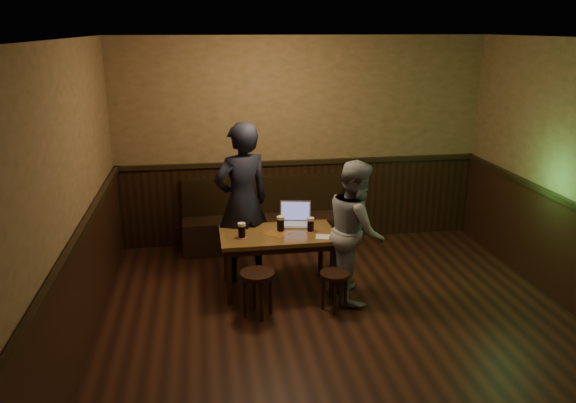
% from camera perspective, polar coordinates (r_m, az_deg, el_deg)
% --- Properties ---
extents(room, '(5.04, 6.04, 2.84)m').
position_cam_1_polar(room, '(5.10, 6.76, -2.26)').
color(room, black).
rests_on(room, ground).
extents(bench, '(2.20, 0.50, 0.95)m').
position_cam_1_polar(bench, '(7.65, -2.36, -2.45)').
color(bench, black).
rests_on(bench, ground).
extents(pub_table, '(1.29, 0.75, 0.69)m').
position_cam_1_polar(pub_table, '(6.33, -1.07, -3.98)').
color(pub_table, brown).
rests_on(pub_table, ground).
extents(stool_left, '(0.42, 0.42, 0.49)m').
position_cam_1_polar(stool_left, '(5.85, -3.12, -8.06)').
color(stool_left, black).
rests_on(stool_left, ground).
extents(stool_right, '(0.37, 0.37, 0.43)m').
position_cam_1_polar(stool_right, '(6.00, 4.77, -7.97)').
color(stool_right, black).
rests_on(stool_right, ground).
extents(pint_left, '(0.11, 0.11, 0.17)m').
position_cam_1_polar(pint_left, '(6.15, -4.72, -2.94)').
color(pint_left, '#AC1520').
rests_on(pint_left, pub_table).
extents(pint_mid, '(0.11, 0.11, 0.18)m').
position_cam_1_polar(pint_mid, '(6.33, -0.76, -2.27)').
color(pint_mid, '#AC1520').
rests_on(pint_mid, pub_table).
extents(pint_right, '(0.11, 0.11, 0.17)m').
position_cam_1_polar(pint_right, '(6.32, 2.31, -2.35)').
color(pint_right, '#AC1520').
rests_on(pint_right, pub_table).
extents(laptop, '(0.41, 0.36, 0.26)m').
position_cam_1_polar(laptop, '(6.57, 0.74, -1.73)').
color(laptop, silver).
rests_on(laptop, pub_table).
extents(menu, '(0.25, 0.20, 0.00)m').
position_cam_1_polar(menu, '(6.20, 3.87, -3.60)').
color(menu, silver).
rests_on(menu, pub_table).
extents(person_suit, '(0.81, 0.68, 1.89)m').
position_cam_1_polar(person_suit, '(6.54, -4.67, -0.11)').
color(person_suit, black).
rests_on(person_suit, ground).
extents(person_grey, '(0.66, 0.81, 1.56)m').
position_cam_1_polar(person_grey, '(6.16, 6.88, -2.93)').
color(person_grey, gray).
rests_on(person_grey, ground).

